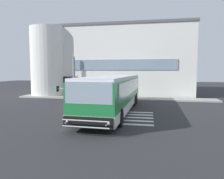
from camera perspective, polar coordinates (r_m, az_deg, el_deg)
ground_plane at (r=18.36m, az=-2.17°, el=-4.54°), size 80.00×90.00×0.02m
bay_paint_stripes at (r=13.95m, az=2.20°, el=-7.56°), size 4.40×3.96×0.01m
terminal_building at (r=29.62m, az=1.35°, el=7.53°), size 19.72×13.80×8.68m
boarding_curb at (r=23.01m, az=0.40°, el=-2.38°), size 21.92×2.00×0.15m
entry_support_column at (r=24.67m, az=-10.45°, el=3.55°), size 0.28×0.28×4.58m
bus_main_foreground at (r=15.54m, az=0.56°, el=-1.28°), size 3.47×12.44×2.70m
passenger_near_column at (r=23.74m, az=-9.25°, el=0.23°), size 0.58×0.29×1.68m
passenger_by_doorway at (r=23.94m, az=-6.81°, el=0.38°), size 0.59×0.40×1.68m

